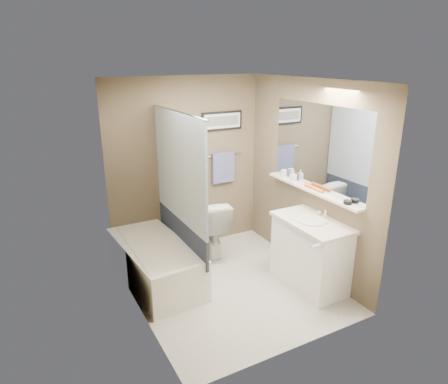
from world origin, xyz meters
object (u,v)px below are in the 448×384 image
hair_brush_front (317,189)px  glass_jar (284,173)px  vanity (310,255)px  hair_brush_back (311,187)px  toilet (208,226)px  bathtub (155,263)px  candle_bowl_near (348,202)px  soap_bottle (293,176)px

hair_brush_front → glass_jar: size_ratio=2.20×
vanity → hair_brush_back: bearing=55.7°
glass_jar → hair_brush_front: bearing=-90.0°
toilet → glass_jar: bearing=160.9°
vanity → hair_brush_front: bearing=43.3°
bathtub → glass_jar: (1.79, -0.12, 0.92)m
vanity → hair_brush_back: hair_brush_back is taller
vanity → glass_jar: 1.15m
candle_bowl_near → hair_brush_front: 0.50m
vanity → candle_bowl_near: 0.82m
bathtub → hair_brush_front: 2.14m
bathtub → hair_brush_front: (1.79, -0.77, 0.89)m
bathtub → hair_brush_back: 2.10m
candle_bowl_near → soap_bottle: (0.00, 0.95, 0.05)m
toilet → candle_bowl_near: 1.99m
toilet → glass_jar: size_ratio=8.16×
hair_brush_back → glass_jar: glass_jar is taller
candle_bowl_near → hair_brush_back: hair_brush_back is taller
soap_bottle → candle_bowl_near: bearing=-90.0°
hair_brush_front → hair_brush_back: bearing=90.0°
bathtub → candle_bowl_near: bearing=-39.7°
vanity → glass_jar: size_ratio=9.00×
soap_bottle → hair_brush_back: bearing=-90.0°
hair_brush_back → candle_bowl_near: bearing=-90.0°
toilet → soap_bottle: 1.36m
vanity → hair_brush_back: 0.81m
bathtub → hair_brush_back: bearing=-24.8°
vanity → soap_bottle: size_ratio=6.56×
toilet → soap_bottle: bearing=151.8°
bathtub → toilet: bearing=17.3°
bathtub → candle_bowl_near: (1.79, -1.27, 0.89)m
toilet → soap_bottle: size_ratio=5.95×
toilet → candle_bowl_near: candle_bowl_near is taller
soap_bottle → bathtub: bearing=169.9°
toilet → hair_brush_front: 1.61m
hair_brush_back → vanity: bearing=-122.7°
bathtub → glass_jar: size_ratio=15.00×
toilet → candle_bowl_near: bearing=127.5°
toilet → candle_bowl_near: size_ratio=9.07×
candle_bowl_near → glass_jar: (0.00, 1.15, 0.03)m
bathtub → hair_brush_front: hair_brush_front is taller
toilet → hair_brush_back: hair_brush_back is taller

